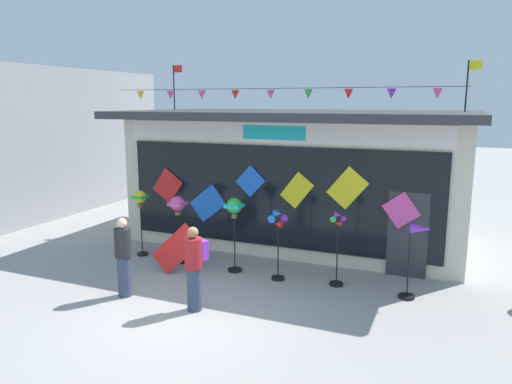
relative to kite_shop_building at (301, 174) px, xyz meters
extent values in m
plane|color=#9E9B99|center=(-0.37, -6.14, -1.91)|extent=(80.00, 80.00, 0.00)
cube|color=beige|center=(0.00, 0.06, -0.13)|extent=(9.14, 4.58, 3.56)
cube|color=#333338|center=(0.00, -0.42, 1.76)|extent=(9.54, 5.55, 0.20)
cube|color=white|center=(0.00, -2.27, 1.36)|extent=(8.41, 0.08, 0.50)
cube|color=#19B7BC|center=(0.00, -2.30, 1.36)|extent=(1.65, 0.04, 0.35)
cube|color=black|center=(0.00, -2.26, -0.27)|extent=(8.23, 0.06, 2.58)
cube|color=#333338|center=(3.29, -2.27, -0.91)|extent=(0.90, 0.07, 2.00)
cube|color=red|center=(-3.13, -2.32, -0.18)|extent=(0.98, 0.03, 1.00)
cube|color=blue|center=(-1.88, -2.32, -0.58)|extent=(1.11, 0.03, 1.07)
cube|color=blue|center=(-0.63, -2.32, 0.11)|extent=(0.83, 0.03, 0.83)
cube|color=yellow|center=(0.62, -2.32, -0.04)|extent=(0.88, 0.03, 0.93)
cube|color=yellow|center=(1.87, -2.32, 0.10)|extent=(1.02, 0.03, 1.05)
cube|color=#EA4CA3|center=(3.12, -2.32, -0.33)|extent=(0.88, 0.03, 0.88)
cylinder|color=black|center=(0.00, -2.54, 2.42)|extent=(8.78, 0.01, 0.01)
cone|color=yellow|center=(-3.74, -2.54, 2.28)|extent=(0.20, 0.20, 0.22)
cone|color=#EA4CA3|center=(-2.81, -2.54, 2.28)|extent=(0.20, 0.20, 0.22)
cone|color=#EA4CA3|center=(-1.87, -2.54, 2.28)|extent=(0.20, 0.20, 0.22)
cone|color=red|center=(-0.94, -2.54, 2.28)|extent=(0.20, 0.20, 0.22)
cone|color=#EA4CA3|center=(0.00, -2.54, 2.28)|extent=(0.20, 0.20, 0.22)
cone|color=green|center=(0.93, -2.54, 2.28)|extent=(0.20, 0.20, 0.22)
cone|color=red|center=(1.87, -2.54, 2.28)|extent=(0.20, 0.20, 0.22)
cone|color=purple|center=(2.80, -2.54, 2.28)|extent=(0.20, 0.20, 0.22)
cone|color=#EA4CA3|center=(3.74, -2.54, 2.28)|extent=(0.20, 0.20, 0.22)
cylinder|color=black|center=(-4.32, 0.06, 2.56)|extent=(0.04, 0.04, 1.40)
cube|color=red|center=(-4.16, 0.06, 3.14)|extent=(0.32, 0.02, 0.22)
cylinder|color=black|center=(4.32, 0.06, 2.49)|extent=(0.04, 0.04, 1.28)
cube|color=yellow|center=(4.48, 0.06, 3.01)|extent=(0.32, 0.02, 0.22)
cylinder|color=black|center=(-3.33, -3.32, -1.88)|extent=(0.29, 0.29, 0.06)
cylinder|color=black|center=(-3.33, -3.32, -1.20)|extent=(0.03, 0.03, 1.41)
sphere|color=yellow|center=(-3.33, -3.32, -0.33)|extent=(0.33, 0.33, 0.33)
cube|color=green|center=(-3.33, -3.32, -0.33)|extent=(0.34, 0.34, 0.07)
cube|color=brown|center=(-3.33, -3.32, -0.55)|extent=(0.10, 0.10, 0.10)
cylinder|color=black|center=(-2.13, -3.43, -1.88)|extent=(0.39, 0.39, 0.06)
cylinder|color=black|center=(-2.13, -3.43, -1.24)|extent=(0.03, 0.03, 1.34)
sphere|color=#EA4CA3|center=(-2.13, -3.43, -0.39)|extent=(0.37, 0.37, 0.37)
cube|color=#EA4CA3|center=(-2.13, -3.43, -0.39)|extent=(0.38, 0.38, 0.08)
cube|color=brown|center=(-2.13, -3.43, -0.63)|extent=(0.10, 0.10, 0.10)
cylinder|color=black|center=(-0.53, -3.50, -1.88)|extent=(0.34, 0.34, 0.06)
cylinder|color=black|center=(-0.53, -3.50, -1.19)|extent=(0.03, 0.03, 1.43)
sphere|color=green|center=(-0.53, -3.50, -0.29)|extent=(0.37, 0.37, 0.37)
cube|color=#19B7BC|center=(-0.53, -3.50, -0.29)|extent=(0.38, 0.38, 0.08)
cube|color=brown|center=(-0.53, -3.50, -0.54)|extent=(0.10, 0.10, 0.10)
cylinder|color=black|center=(0.61, -3.60, -1.88)|extent=(0.30, 0.30, 0.06)
cylinder|color=black|center=(0.61, -3.60, -1.19)|extent=(0.03, 0.03, 1.44)
cylinder|color=black|center=(0.61, -3.64, -0.47)|extent=(0.06, 0.04, 0.06)
cone|color=purple|center=(0.73, -3.64, -0.47)|extent=(0.17, 0.18, 0.17)
cone|color=blue|center=(0.61, -3.64, -0.35)|extent=(0.18, 0.17, 0.17)
cone|color=blue|center=(0.49, -3.64, -0.47)|extent=(0.17, 0.18, 0.17)
cone|color=red|center=(0.61, -3.64, -0.59)|extent=(0.18, 0.17, 0.17)
cylinder|color=black|center=(1.93, -3.44, -1.88)|extent=(0.30, 0.30, 0.06)
cylinder|color=black|center=(1.93, -3.44, -1.15)|extent=(0.03, 0.03, 1.52)
cylinder|color=black|center=(1.93, -3.48, -0.39)|extent=(0.06, 0.04, 0.06)
cone|color=purple|center=(2.02, -3.48, -0.39)|extent=(0.14, 0.14, 0.14)
cone|color=purple|center=(1.93, -3.48, -0.29)|extent=(0.14, 0.14, 0.14)
cone|color=green|center=(1.84, -3.48, -0.39)|extent=(0.14, 0.14, 0.14)
cone|color=red|center=(1.93, -3.48, -0.48)|extent=(0.14, 0.14, 0.14)
cylinder|color=black|center=(3.45, -3.57, -1.88)|extent=(0.34, 0.34, 0.06)
cylinder|color=black|center=(3.45, -3.57, -1.15)|extent=(0.03, 0.03, 1.51)
cone|color=purple|center=(3.64, -3.57, -0.40)|extent=(0.40, 0.25, 0.22)
cylinder|color=blue|center=(3.45, -3.57, -0.40)|extent=(0.03, 0.16, 0.16)
cylinder|color=#333D56|center=(-2.03, -5.73, -1.48)|extent=(0.28, 0.28, 0.86)
cylinder|color=#232328|center=(-2.03, -5.73, -0.75)|extent=(0.34, 0.34, 0.60)
sphere|color=beige|center=(-2.03, -5.73, -0.34)|extent=(0.22, 0.22, 0.22)
cylinder|color=#333D56|center=(-0.33, -5.78, -1.48)|extent=(0.28, 0.28, 0.86)
cylinder|color=maroon|center=(-0.33, -5.78, -0.75)|extent=(0.34, 0.34, 0.60)
sphere|color=#8C6647|center=(-0.33, -5.78, -0.34)|extent=(0.22, 0.22, 0.22)
cube|color=purple|center=(-0.25, -5.60, -0.72)|extent=(0.30, 0.25, 0.38)
cube|color=red|center=(-1.73, -4.16, -1.30)|extent=(1.22, 0.33, 1.22)
cube|color=#99999E|center=(-11.33, 0.58, 0.69)|extent=(5.82, 8.66, 5.19)
camera|label=1|loc=(4.18, -13.45, 2.11)|focal=33.67mm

